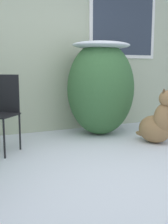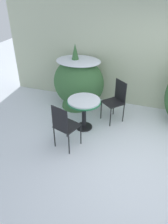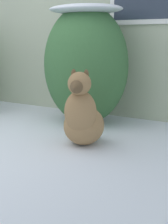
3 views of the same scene
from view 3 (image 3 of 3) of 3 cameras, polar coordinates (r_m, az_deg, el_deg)
The scene contains 2 objects.
shrub_middle at distance 4.28m, azimuth 0.25°, elevation 8.25°, with size 1.09×0.90×1.46m.
dog at distance 3.40m, azimuth -0.24°, elevation -0.96°, with size 0.53×0.71×0.78m.
Camera 3 is at (2.96, -2.05, 1.06)m, focal length 55.00 mm.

